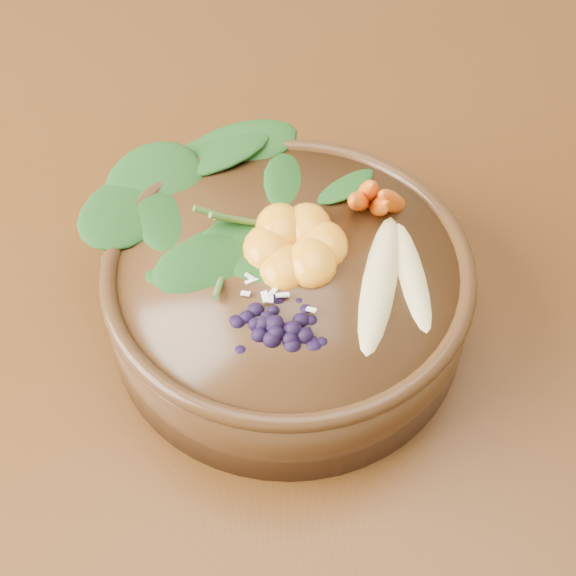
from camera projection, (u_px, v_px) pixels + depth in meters
name	position (u px, v px, depth m)	size (l,w,h in m)	color
ground	(419.00, 539.00, 1.35)	(4.00, 4.00, 0.00)	#381E0F
dining_table	(499.00, 298.00, 0.84)	(1.60, 0.90, 0.75)	#331C0C
stoneware_bowl	(288.00, 295.00, 0.67)	(0.30, 0.30, 0.08)	#422813
kale_heap	(250.00, 182.00, 0.67)	(0.20, 0.18, 0.05)	#1D4C19
carrot_cluster	(374.00, 169.00, 0.65)	(0.06, 0.06, 0.08)	orange
banana_halves	(398.00, 267.00, 0.62)	(0.08, 0.16, 0.03)	#E0CC84
mandarin_cluster	(296.00, 234.00, 0.64)	(0.09, 0.10, 0.03)	orange
blueberry_pile	(274.00, 309.00, 0.59)	(0.14, 0.10, 0.04)	black
coconut_flakes	(285.00, 281.00, 0.63)	(0.10, 0.07, 0.01)	white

